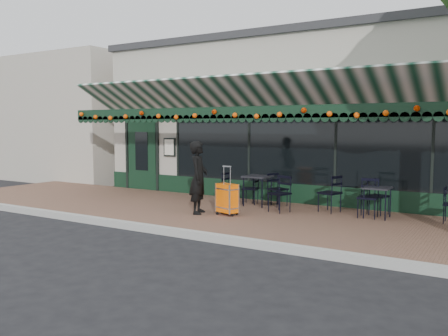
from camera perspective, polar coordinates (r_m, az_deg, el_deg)
The scene contains 16 objects.
ground at distance 9.18m, azimuth -3.30°, elevation -8.40°, with size 80.00×80.00×0.00m, color black.
sidewalk at distance 10.83m, azimuth 2.74°, elevation -5.90°, with size 18.00×4.00×0.15m, color brown.
curb at distance 9.10m, azimuth -3.60°, elevation -8.04°, with size 18.00×0.16×0.15m, color #9E9E99.
restaurant_building at distance 16.01m, azimuth 12.85°, elevation 5.45°, with size 12.00×9.60×4.50m.
neighbor_building_left at distance 23.71m, azimuth -18.48°, elevation 5.48°, with size 12.00×8.00×4.80m, color #A59F91.
woman at distance 10.75m, azimuth -3.08°, elevation -1.15°, with size 0.60×0.39×1.65m, color black.
suitcase at distance 10.61m, azimuth 0.37°, elevation -3.72°, with size 0.54×0.40×1.09m.
cafe_table_a at distance 10.77m, azimuth 17.97°, elevation -2.56°, with size 0.55×0.55×0.67m.
cafe_table_b at distance 11.81m, azimuth 4.06°, elevation -1.28°, with size 0.61×0.61×0.76m.
chair_a_left at distance 11.21m, azimuth 12.59°, elevation -2.99°, with size 0.44×0.44×0.88m, color black, non-canonical shape.
chair_a_right at distance 11.22m, azimuth 18.04°, elevation -3.27°, with size 0.41×0.41×0.82m, color black, non-canonical shape.
chair_a_front at distance 10.75m, azimuth 16.95°, elevation -3.47°, with size 0.43×0.43×0.86m, color black, non-canonical shape.
chair_b_left at distance 12.11m, azimuth 3.18°, elevation -2.52°, with size 0.39×0.39×0.77m, color black, non-canonical shape.
chair_b_right at distance 11.86m, azimuth 6.46°, elevation -2.59°, with size 0.41×0.41×0.82m, color black, non-canonical shape.
chair_b_front at distance 11.01m, azimuth 6.68°, elevation -3.11°, with size 0.43×0.43×0.85m, color black, non-canonical shape.
chair_solo at distance 12.42m, azimuth 0.82°, elevation -2.31°, with size 0.39×0.39×0.78m, color black, non-canonical shape.
Camera 1 is at (5.07, -7.35, 2.15)m, focal length 38.00 mm.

